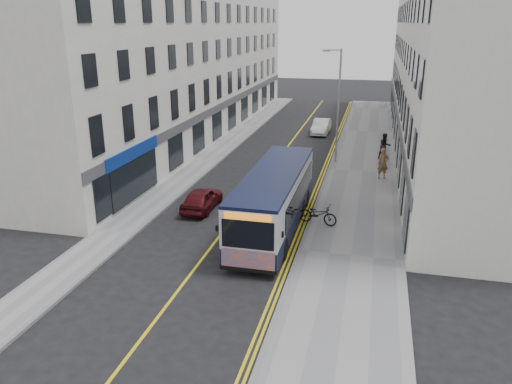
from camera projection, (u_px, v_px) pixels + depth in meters
The scene contains 17 objects.
ground at pixel (222, 233), 24.17m from camera, with size 140.00×140.00×0.00m, color black.
pavement_east at pixel (362, 172), 33.80m from camera, with size 4.50×64.00×0.12m, color gray.
pavement_west at pixel (205, 161), 36.29m from camera, with size 2.00×64.00×0.12m, color gray.
kerb_east at pixel (329, 170), 34.30m from camera, with size 0.18×64.00×0.13m, color slate.
kerb_west at pixel (218, 162), 36.07m from camera, with size 0.18×64.00×0.13m, color slate.
road_centre_line at pixel (272, 167), 35.20m from camera, with size 0.12×64.00×0.01m, color yellow.
road_dbl_yellow_inner at pixel (323, 170), 34.42m from camera, with size 0.10×64.00×0.01m, color yellow.
road_dbl_yellow_outer at pixel (325, 170), 34.37m from camera, with size 0.10×64.00×0.01m, color yellow.
terrace_east at pixel (441, 65), 38.83m from camera, with size 6.00×46.00×13.00m, color white.
terrace_west at pixel (193, 61), 43.37m from camera, with size 6.00×46.00×13.00m, color white.
streetlamp at pixel (337, 102), 34.70m from camera, with size 1.32×0.18×8.00m.
city_bus at pixel (274, 198), 24.07m from camera, with size 2.40×10.26×2.98m.
bicycle at pixel (318, 214), 24.80m from camera, with size 0.69×1.98×1.04m, color black.
pedestrian_near at pixel (383, 163), 31.90m from camera, with size 0.72×0.47×1.98m, color brown.
pedestrian_far at pixel (385, 146), 36.48m from camera, with size 0.92×0.72×1.89m, color black.
car_white at pixel (321, 127), 45.36m from camera, with size 1.39×3.98×1.31m, color silver.
car_maroon at pixel (202, 199), 27.03m from camera, with size 1.45×3.61×1.23m, color #490C12.
Camera 1 is at (6.81, -21.21, 9.71)m, focal length 35.00 mm.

